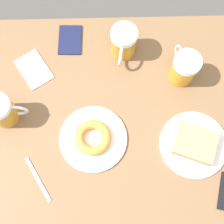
{
  "coord_description": "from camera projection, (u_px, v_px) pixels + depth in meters",
  "views": [
    {
      "loc": [
        -0.32,
        0.01,
        1.85
      ],
      "look_at": [
        0.0,
        0.0,
        0.79
      ],
      "focal_mm": 50.0,
      "sensor_mm": 36.0,
      "label": 1
    }
  ],
  "objects": [
    {
      "name": "ground_plane",
      "position": [
        112.0,
        149.0,
        1.86
      ],
      "size": [
        8.0,
        8.0,
        0.0
      ],
      "primitive_type": "plane",
      "color": "#474442"
    },
    {
      "name": "table",
      "position": [
        112.0,
        118.0,
        1.19
      ],
      "size": [
        0.8,
        1.03,
        0.77
      ],
      "color": "brown",
      "rests_on": "ground_plane"
    },
    {
      "name": "plate_with_cake",
      "position": [
        194.0,
        144.0,
        1.08
      ],
      "size": [
        0.24,
        0.24,
        0.05
      ],
      "color": "white",
      "rests_on": "table"
    },
    {
      "name": "plate_with_donut",
      "position": [
        93.0,
        138.0,
        1.09
      ],
      "size": [
        0.24,
        0.24,
        0.04
      ],
      "color": "white",
      "rests_on": "table"
    },
    {
      "name": "beer_mug_left",
      "position": [
        2.0,
        110.0,
        1.07
      ],
      "size": [
        0.1,
        0.14,
        0.13
      ],
      "color": "#C68C23",
      "rests_on": "table"
    },
    {
      "name": "beer_mug_center",
      "position": [
        184.0,
        68.0,
        1.11
      ],
      "size": [
        0.14,
        0.1,
        0.13
      ],
      "color": "#C68C23",
      "rests_on": "table"
    },
    {
      "name": "beer_mug_right",
      "position": [
        124.0,
        43.0,
        1.14
      ],
      "size": [
        0.14,
        0.1,
        0.13
      ],
      "color": "#C68C23",
      "rests_on": "table"
    },
    {
      "name": "napkin_folded",
      "position": [
        34.0,
        69.0,
        1.18
      ],
      "size": [
        0.17,
        0.16,
        0.0
      ],
      "rotation": [
        0.0,
        0.0,
        3.71
      ],
      "color": "white",
      "rests_on": "table"
    },
    {
      "name": "fork",
      "position": [
        38.0,
        179.0,
        1.06
      ],
      "size": [
        0.15,
        0.1,
        0.0
      ],
      "rotation": [
        0.0,
        0.0,
        5.25
      ],
      "color": "silver",
      "rests_on": "table"
    },
    {
      "name": "passport_near_edge",
      "position": [
        70.0,
        40.0,
        1.21
      ],
      "size": [
        0.13,
        0.09,
        0.01
      ],
      "rotation": [
        0.0,
        0.0,
        1.54
      ],
      "color": "#141938",
      "rests_on": "table"
    }
  ]
}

